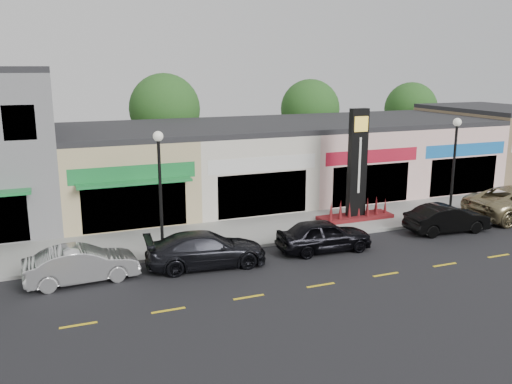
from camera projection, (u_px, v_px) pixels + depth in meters
ground at (347, 252)px, 24.82m from camera, size 120.00×120.00×0.00m
sidewalk at (305, 225)px, 28.74m from camera, size 52.00×4.30×0.15m
curb at (325, 237)px, 26.70m from camera, size 52.00×0.20×0.15m
shop_beige at (120, 170)px, 31.58m from camera, size 7.00×10.85×4.80m
shop_cream at (233, 162)px, 34.11m from camera, size 7.00×10.01×4.80m
shop_pink_w at (331, 156)px, 36.63m from camera, size 7.00×10.01×4.80m
shop_pink_e at (416, 150)px, 39.16m from camera, size 7.00×10.01×4.80m
shop_tan at (491, 141)px, 41.62m from camera, size 7.00×10.01×5.30m
tree_rear_west at (165, 109)px, 39.84m from camera, size 5.20×5.20×7.83m
tree_rear_mid at (310, 109)px, 44.23m from camera, size 4.80×4.80×7.29m
tree_rear_east at (411, 109)px, 47.89m from camera, size 4.60×4.60×6.94m
lamp_west_near at (160, 181)px, 23.41m from camera, size 0.44×0.44×5.47m
lamp_east_near at (454, 158)px, 29.17m from camera, size 0.44×0.44×5.47m
pylon_sign at (357, 181)px, 29.18m from camera, size 4.20×1.30×6.00m
car_white_van at (82, 264)px, 21.24m from camera, size 1.77×4.44×1.44m
car_dark_sedan at (206, 249)px, 22.89m from camera, size 2.52×5.27×1.48m
car_black_sedan at (324, 235)px, 24.78m from camera, size 1.98×4.47×1.50m
car_black_conv at (447, 219)px, 27.61m from camera, size 1.84×4.44×1.43m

